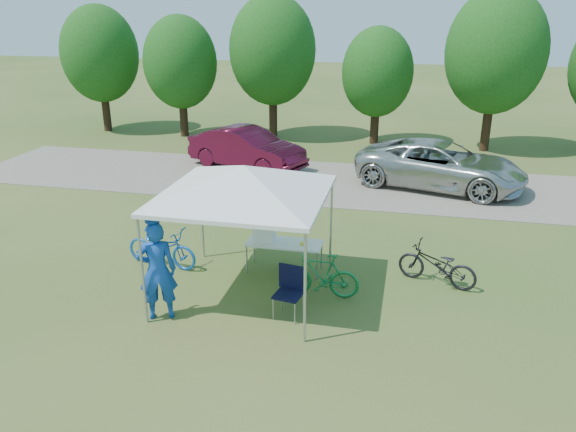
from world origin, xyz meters
name	(u,v)px	position (x,y,z in m)	size (l,w,h in m)	color
ground	(247,293)	(0.00, 0.00, 0.00)	(100.00, 100.00, 0.00)	#2D5119
gravel_strip	(315,181)	(0.00, 8.00, 0.01)	(24.00, 5.00, 0.02)	gray
canopy	(243,169)	(0.00, 0.00, 2.65)	(4.53, 4.53, 3.00)	#A5A5AA
treeline	(334,58)	(-0.29, 14.05, 3.53)	(24.89, 4.28, 6.30)	#382314
folding_table	(284,244)	(0.52, 1.19, 0.64)	(1.66, 0.69, 0.68)	white
folding_chair	(290,287)	(1.03, -0.60, 0.57)	(0.57, 0.59, 0.97)	black
cooler	(265,233)	(0.07, 1.19, 0.86)	(0.47, 0.32, 0.34)	white
ice_cream_cup	(302,244)	(0.92, 1.14, 0.72)	(0.09, 0.09, 0.07)	yellow
cyclist	(157,271)	(-1.33, -1.26, 0.97)	(0.71, 0.47, 1.95)	#1545AA
bike_blue	(162,247)	(-2.24, 0.83, 0.46)	(0.61, 1.75, 0.92)	blue
bike_green	(320,275)	(1.49, 0.22, 0.47)	(0.45, 1.58, 0.95)	#1B7D40
bike_dark	(437,265)	(3.80, 1.27, 0.44)	(0.59, 1.69, 0.89)	black
minivan	(441,165)	(4.06, 8.26, 0.76)	(2.46, 5.33, 1.48)	beige
sedan	(247,148)	(-2.69, 9.11, 0.74)	(1.53, 4.39, 1.45)	#4C0C21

